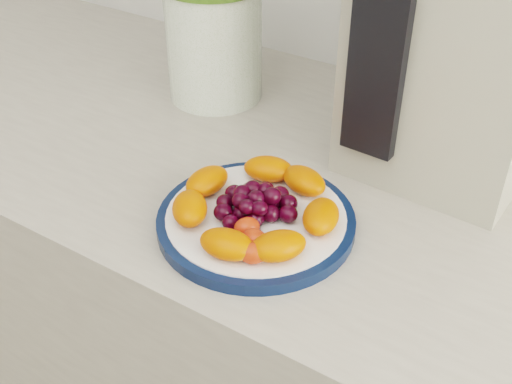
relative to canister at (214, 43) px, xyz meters
The scene contains 7 objects.
counter 0.60m from the canister, 21.26° to the right, with size 3.50×0.60×0.90m, color #ADA594.
plate_rim 0.35m from the canister, 46.67° to the right, with size 0.23×0.23×0.01m, color #0B1B3C.
plate_face 0.35m from the canister, 46.67° to the right, with size 0.21×0.21×0.02m, color white.
canister is the anchor object (origin of this frame).
appliance_body 0.39m from the canister, ahead, with size 0.22×0.31×0.39m, color #B0AC96.
appliance_panel 0.34m from the canister, 18.91° to the right, with size 0.07×0.02×0.29m, color black.
fruit_plate 0.35m from the canister, 46.70° to the right, with size 0.20×0.20×0.03m.
Camera 1 is at (0.30, 0.55, 1.38)m, focal length 45.00 mm.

